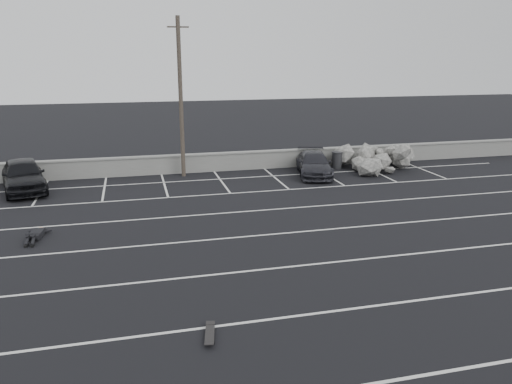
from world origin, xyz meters
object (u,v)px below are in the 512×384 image
object	(u,v)px
car_right	(314,164)
riprap_pile	(376,160)
car_left	(23,175)
skateboard	(210,334)
trash_bin	(337,160)
utility_pole	(181,98)
person	(37,231)

from	to	relation	value
car_right	riprap_pile	distance (m)	4.14
car_left	skateboard	distance (m)	16.90
riprap_pile	trash_bin	bearing A→B (deg)	164.07
car_left	car_right	distance (m)	15.09
car_left	riprap_pile	distance (m)	19.18
trash_bin	utility_pole	bearing A→B (deg)	178.08
car_left	riprap_pile	xyz separation A→B (m)	(19.18, 0.27, -0.27)
car_right	trash_bin	bearing A→B (deg)	47.14
car_right	skateboard	bearing A→B (deg)	-104.73
utility_pole	car_left	bearing A→B (deg)	-171.44
car_left	skateboard	bearing A→B (deg)	-80.18
car_left	person	size ratio (longest dim) A/B	2.06
person	car_left	bearing A→B (deg)	109.90
utility_pole	skateboard	xyz separation A→B (m)	(-1.16, -16.65, -4.20)
utility_pole	skateboard	distance (m)	17.21
person	utility_pole	bearing A→B (deg)	59.40
car_right	riprap_pile	size ratio (longest dim) A/B	0.88
car_left	car_right	size ratio (longest dim) A/B	1.08
riprap_pile	skateboard	xyz separation A→B (m)	(-12.36, -15.72, -0.45)
car_left	skateboard	size ratio (longest dim) A/B	5.29
utility_pole	trash_bin	size ratio (longest dim) A/B	8.41
utility_pole	person	xyz separation A→B (m)	(-6.29, -8.30, -4.06)
car_left	trash_bin	world-z (taller)	car_left
car_left	utility_pole	world-z (taller)	utility_pole
trash_bin	person	bearing A→B (deg)	-152.38
person	car_right	bearing A→B (deg)	33.32
car_left	car_right	bearing A→B (deg)	-15.31
riprap_pile	person	world-z (taller)	riprap_pile
car_right	trash_bin	size ratio (longest dim) A/B	4.32
riprap_pile	car_right	bearing A→B (deg)	-171.47
trash_bin	person	xyz separation A→B (m)	(-15.29, -8.00, -0.29)
car_right	riprap_pile	bearing A→B (deg)	22.47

